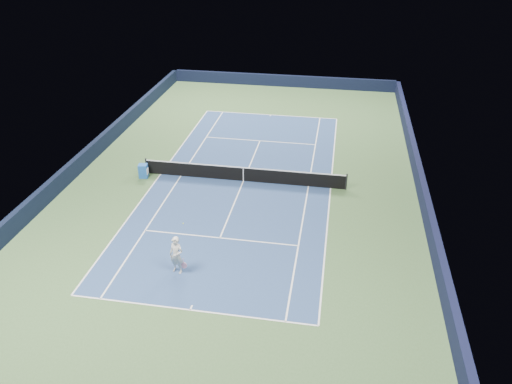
# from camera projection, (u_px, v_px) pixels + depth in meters

# --- Properties ---
(ground) EXTENTS (40.00, 40.00, 0.00)m
(ground) POSITION_uv_depth(u_px,v_px,m) (243.00, 181.00, 31.56)
(ground) COLOR #38562F
(ground) RESTS_ON ground
(wall_far) EXTENTS (22.00, 0.35, 1.10)m
(wall_far) POSITION_uv_depth(u_px,v_px,m) (283.00, 81.00, 48.29)
(wall_far) COLOR black
(wall_far) RESTS_ON ground
(wall_right) EXTENTS (0.35, 40.00, 1.10)m
(wall_right) POSITION_uv_depth(u_px,v_px,m) (422.00, 188.00, 29.69)
(wall_right) COLOR #101432
(wall_right) RESTS_ON ground
(wall_left) EXTENTS (0.35, 40.00, 1.10)m
(wall_left) POSITION_uv_depth(u_px,v_px,m) (83.00, 160.00, 32.90)
(wall_left) COLOR black
(wall_left) RESTS_ON ground
(court_surface) EXTENTS (10.97, 23.77, 0.01)m
(court_surface) POSITION_uv_depth(u_px,v_px,m) (243.00, 181.00, 31.56)
(court_surface) COLOR navy
(court_surface) RESTS_ON ground
(baseline_far) EXTENTS (10.97, 0.08, 0.00)m
(baseline_far) POSITION_uv_depth(u_px,v_px,m) (271.00, 115.00, 41.75)
(baseline_far) COLOR white
(baseline_far) RESTS_ON ground
(baseline_near) EXTENTS (10.97, 0.08, 0.00)m
(baseline_near) POSITION_uv_depth(u_px,v_px,m) (190.00, 310.00, 21.37)
(baseline_near) COLOR white
(baseline_near) RESTS_ON ground
(sideline_doubles_right) EXTENTS (0.08, 23.77, 0.00)m
(sideline_doubles_right) POSITION_uv_depth(u_px,v_px,m) (331.00, 188.00, 30.75)
(sideline_doubles_right) COLOR white
(sideline_doubles_right) RESTS_ON ground
(sideline_doubles_left) EXTENTS (0.08, 23.77, 0.00)m
(sideline_doubles_left) POSITION_uv_depth(u_px,v_px,m) (161.00, 174.00, 32.38)
(sideline_doubles_left) COLOR white
(sideline_doubles_left) RESTS_ON ground
(sideline_singles_right) EXTENTS (0.08, 23.77, 0.00)m
(sideline_singles_right) POSITION_uv_depth(u_px,v_px,m) (308.00, 186.00, 30.95)
(sideline_singles_right) COLOR white
(sideline_singles_right) RESTS_ON ground
(sideline_singles_left) EXTENTS (0.08, 23.77, 0.00)m
(sideline_singles_left) POSITION_uv_depth(u_px,v_px,m) (181.00, 176.00, 32.17)
(sideline_singles_left) COLOR white
(sideline_singles_left) RESTS_ON ground
(service_line_far) EXTENTS (8.23, 0.08, 0.00)m
(service_line_far) POSITION_uv_depth(u_px,v_px,m) (260.00, 141.00, 37.05)
(service_line_far) COLOR white
(service_line_far) RESTS_ON ground
(service_line_near) EXTENTS (8.23, 0.08, 0.00)m
(service_line_near) POSITION_uv_depth(u_px,v_px,m) (220.00, 238.00, 26.07)
(service_line_near) COLOR white
(service_line_near) RESTS_ON ground
(center_service_line) EXTENTS (0.08, 12.80, 0.00)m
(center_service_line) POSITION_uv_depth(u_px,v_px,m) (243.00, 181.00, 31.56)
(center_service_line) COLOR white
(center_service_line) RESTS_ON ground
(center_mark_far) EXTENTS (0.08, 0.30, 0.00)m
(center_mark_far) POSITION_uv_depth(u_px,v_px,m) (270.00, 115.00, 41.62)
(center_mark_far) COLOR white
(center_mark_far) RESTS_ON ground
(center_mark_near) EXTENTS (0.08, 0.30, 0.00)m
(center_mark_near) POSITION_uv_depth(u_px,v_px,m) (191.00, 308.00, 21.50)
(center_mark_near) COLOR white
(center_mark_near) RESTS_ON ground
(tennis_net) EXTENTS (12.90, 0.10, 1.07)m
(tennis_net) POSITION_uv_depth(u_px,v_px,m) (243.00, 174.00, 31.32)
(tennis_net) COLOR black
(tennis_net) RESTS_ON ground
(sponsor_cube) EXTENTS (0.63, 0.57, 0.89)m
(sponsor_cube) POSITION_uv_depth(u_px,v_px,m) (143.00, 171.00, 31.80)
(sponsor_cube) COLOR #1D57B1
(sponsor_cube) RESTS_ON ground
(tennis_player) EXTENTS (0.89, 1.35, 2.13)m
(tennis_player) POSITION_uv_depth(u_px,v_px,m) (177.00, 255.00, 23.17)
(tennis_player) COLOR silver
(tennis_player) RESTS_ON ground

